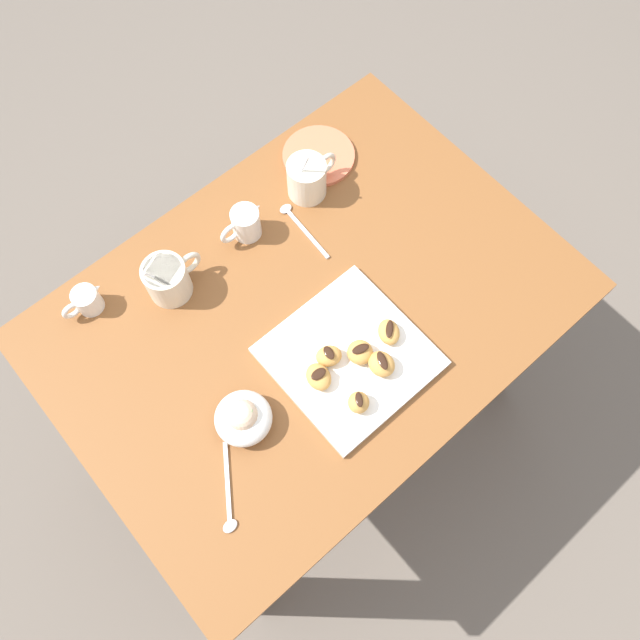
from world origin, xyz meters
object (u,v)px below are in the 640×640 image
(dining_table, at_px, (309,335))
(beignet_0, at_px, (389,332))
(beignet_1, at_px, (359,402))
(beignet_2, at_px, (329,356))
(beignet_3, at_px, (319,377))
(coffee_mug_cream_right, at_px, (308,177))
(ice_cream_bowl, at_px, (243,418))
(cream_pitcher_white, at_px, (245,223))
(pastry_plate_square, at_px, (349,357))
(coffee_mug_cream_left, at_px, (168,279))
(saucer_coral_left, at_px, (319,156))
(beignet_5, at_px, (381,364))
(chocolate_sauce_pitcher, at_px, (86,300))
(beignet_4, at_px, (360,352))

(dining_table, height_order, beignet_0, beignet_0)
(beignet_1, bearing_deg, beignet_0, 25.36)
(beignet_2, bearing_deg, beignet_3, -156.18)
(coffee_mug_cream_right, xyz_separation_m, beignet_3, (-0.27, -0.35, -0.02))
(ice_cream_bowl, bearing_deg, coffee_mug_cream_right, 36.54)
(cream_pitcher_white, bearing_deg, pastry_plate_square, -94.07)
(coffee_mug_cream_left, height_order, coffee_mug_cream_right, coffee_mug_cream_right)
(ice_cream_bowl, relative_size, beignet_2, 2.14)
(pastry_plate_square, height_order, beignet_2, beignet_2)
(beignet_1, bearing_deg, ice_cream_bowl, 146.73)
(ice_cream_bowl, relative_size, saucer_coral_left, 0.66)
(cream_pitcher_white, xyz_separation_m, beignet_5, (0.00, -0.41, -0.01))
(coffee_mug_cream_left, distance_m, saucer_coral_left, 0.45)
(pastry_plate_square, bearing_deg, chocolate_sauce_pitcher, 127.03)
(coffee_mug_cream_right, relative_size, beignet_1, 3.35)
(beignet_2, xyz_separation_m, beignet_4, (0.05, -0.03, 0.00))
(dining_table, bearing_deg, beignet_3, -123.18)
(cream_pitcher_white, bearing_deg, coffee_mug_cream_right, -1.42)
(saucer_coral_left, bearing_deg, chocolate_sauce_pitcher, 177.67)
(beignet_3, distance_m, beignet_5, 0.12)
(dining_table, xyz_separation_m, cream_pitcher_white, (0.02, 0.22, 0.18))
(dining_table, height_order, beignet_1, beignet_1)
(saucer_coral_left, height_order, beignet_4, beignet_4)
(dining_table, xyz_separation_m, beignet_0, (0.08, -0.15, 0.17))
(chocolate_sauce_pitcher, bearing_deg, pastry_plate_square, -52.97)
(beignet_5, bearing_deg, coffee_mug_cream_right, 68.10)
(cream_pitcher_white, xyz_separation_m, beignet_4, (-0.01, -0.37, -0.01))
(coffee_mug_cream_right, height_order, beignet_1, coffee_mug_cream_right)
(beignet_0, bearing_deg, beignet_2, 162.23)
(beignet_2, bearing_deg, pastry_plate_square, -30.48)
(cream_pitcher_white, relative_size, beignet_3, 1.87)
(ice_cream_bowl, bearing_deg, beignet_3, -11.26)
(pastry_plate_square, xyz_separation_m, saucer_coral_left, (0.27, 0.40, -0.00))
(coffee_mug_cream_left, xyz_separation_m, beignet_5, (0.20, -0.41, -0.01))
(cream_pitcher_white, bearing_deg, beignet_0, -80.70)
(beignet_3, relative_size, beignet_5, 1.04)
(saucer_coral_left, distance_m, beignet_1, 0.58)
(ice_cream_bowl, bearing_deg, chocolate_sauce_pitcher, 102.51)
(beignet_5, bearing_deg, beignet_2, 129.40)
(beignet_0, distance_m, beignet_3, 0.16)
(beignet_0, bearing_deg, beignet_5, -145.26)
(ice_cream_bowl, bearing_deg, beignet_4, -10.54)
(dining_table, bearing_deg, beignet_1, -105.89)
(pastry_plate_square, relative_size, saucer_coral_left, 1.72)
(beignet_2, bearing_deg, saucer_coral_left, 51.40)
(beignet_0, xyz_separation_m, beignet_2, (-0.12, 0.04, 0.00))
(beignet_1, bearing_deg, beignet_4, 46.18)
(beignet_1, distance_m, beignet_4, 0.10)
(beignet_5, bearing_deg, coffee_mug_cream_left, 116.41)
(coffee_mug_cream_left, xyz_separation_m, coffee_mug_cream_right, (0.36, 0.00, 0.00))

